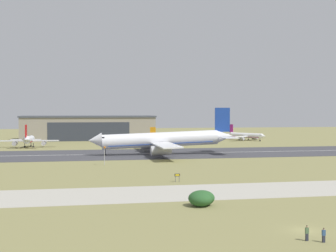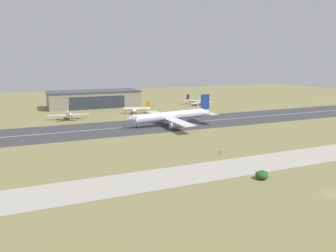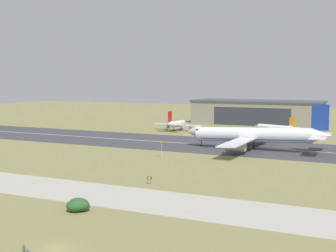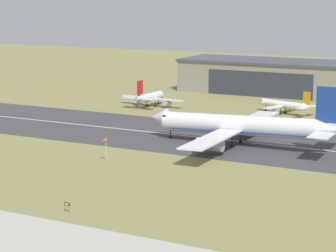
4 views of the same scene
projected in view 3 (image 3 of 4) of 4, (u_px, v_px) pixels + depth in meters
The scene contains 12 objects.
ground_plane at pixel (198, 177), 120.04m from camera, with size 633.48×633.48×0.00m, color olive.
runway_strip at pixel (255, 148), 170.54m from camera, with size 393.48×42.10×0.06m, color #3D3D42.
runway_centreline at pixel (255, 148), 170.53m from camera, with size 354.13×0.70×0.01m, color silver.
taxiway_road at pixel (151, 201), 96.88m from camera, with size 295.11×17.25×0.05m, color #B2AD9E.
hangar_building at pixel (258, 112), 261.95m from camera, with size 71.24×27.85×13.11m.
airplane_landing at pixel (253, 135), 165.82m from camera, with size 52.49×55.02×16.76m.
airplane_parked_west at pixel (275, 128), 213.20m from camera, with size 21.76×16.52×8.24m.
airplane_parked_centre at pixel (177, 124), 226.88m from camera, with size 24.93×18.37×9.93m.
shrub_clump at pixel (78, 205), 89.16m from camera, with size 4.37×4.03×2.55m.
windsock_pole at pixel (161, 143), 147.76m from camera, with size 0.93×2.43×5.44m.
runway_sign at pixel (149, 179), 111.96m from camera, with size 1.20×0.13×1.79m.
spectator_left at pixel (24, 250), 66.21m from camera, with size 0.40×0.24×1.85m.
Camera 3 is at (44.14, -53.53, 25.21)m, focal length 50.00 mm.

